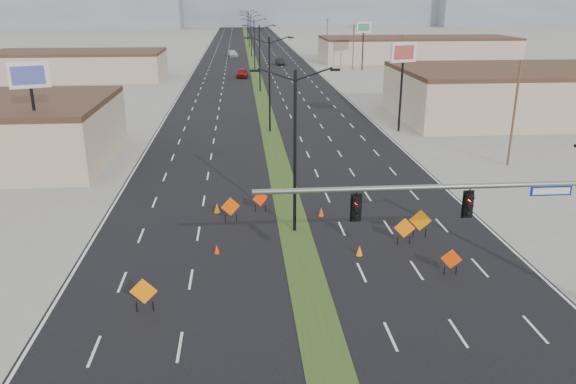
{
  "coord_description": "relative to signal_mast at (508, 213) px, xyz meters",
  "views": [
    {
      "loc": [
        -3.2,
        -20.37,
        13.82
      ],
      "look_at": [
        -0.57,
        10.25,
        3.2
      ],
      "focal_mm": 35.0,
      "sensor_mm": 36.0,
      "label": 1
    }
  ],
  "objects": [
    {
      "name": "construction_sign_3",
      "position": [
        -1.06,
        8.36,
        -3.74
      ],
      "size": [
        1.31,
        0.31,
        1.77
      ],
      "rotation": [
        0.0,
        0.0,
        -0.2
      ],
      "color": "orange",
      "rests_on": "ground"
    },
    {
      "name": "streetlight_6",
      "position": [
        -8.56,
        178.0,
        0.63
      ],
      "size": [
        5.15,
        0.24,
        10.02
      ],
      "color": "black",
      "rests_on": "ground"
    },
    {
      "name": "cone_2",
      "position": [
        -6.54,
        12.34,
        -4.49
      ],
      "size": [
        0.45,
        0.45,
        0.61
      ],
      "primitive_type": "cone",
      "rotation": [
        0.0,
        0.0,
        0.28
      ],
      "color": "#F04105",
      "rests_on": "ground"
    },
    {
      "name": "streetlight_2",
      "position": [
        -8.56,
        66.0,
        0.63
      ],
      "size": [
        5.15,
        0.24,
        10.02
      ],
      "color": "black",
      "rests_on": "ground"
    },
    {
      "name": "construction_sign_1",
      "position": [
        -12.56,
        11.89,
        -3.8
      ],
      "size": [
        1.23,
        0.35,
        1.68
      ],
      "rotation": [
        0.0,
        0.0,
        0.25
      ],
      "color": "#DF4B04",
      "rests_on": "ground"
    },
    {
      "name": "utility_pole_1",
      "position": [
        11.44,
        58.0,
        -0.12
      ],
      "size": [
        1.6,
        0.2,
        9.0
      ],
      "color": "#4C3823",
      "rests_on": "ground"
    },
    {
      "name": "streetlight_4",
      "position": [
        -8.56,
        122.0,
        0.63
      ],
      "size": [
        5.15,
        0.24,
        10.02
      ],
      "color": "black",
      "rests_on": "ground"
    },
    {
      "name": "construction_sign_0",
      "position": [
        -16.43,
        1.0,
        -3.78
      ],
      "size": [
        1.29,
        0.11,
        1.72
      ],
      "rotation": [
        0.0,
        0.0,
        -0.05
      ],
      "color": "orange",
      "rests_on": "ground"
    },
    {
      "name": "cone_1",
      "position": [
        -5.24,
        6.11,
        -4.48
      ],
      "size": [
        0.43,
        0.43,
        0.62
      ],
      "primitive_type": "cone",
      "rotation": [
        0.0,
        0.0,
        -0.17
      ],
      "color": "orange",
      "rests_on": "ground"
    },
    {
      "name": "pole_sign_east_near",
      "position": [
        5.56,
        36.94,
        2.96
      ],
      "size": [
        3.03,
        1.39,
        9.5
      ],
      "rotation": [
        0.0,
        0.0,
        0.35
      ],
      "color": "black",
      "rests_on": "ground"
    },
    {
      "name": "streetlight_3",
      "position": [
        -8.56,
        94.0,
        0.63
      ],
      "size": [
        5.15,
        0.24,
        10.02
      ],
      "color": "black",
      "rests_on": "ground"
    },
    {
      "name": "building_se_far",
      "position": [
        29.44,
        108.0,
        -2.29
      ],
      "size": [
        44.0,
        16.0,
        5.0
      ],
      "primitive_type": "cube",
      "color": "#C4AC8C",
      "rests_on": "ground"
    },
    {
      "name": "construction_sign_2",
      "position": [
        -10.56,
        13.55,
        -3.88
      ],
      "size": [
        1.09,
        0.51,
        1.56
      ],
      "rotation": [
        0.0,
        0.0,
        0.42
      ],
      "color": "#FE3305",
      "rests_on": "ground"
    },
    {
      "name": "streetlight_0",
      "position": [
        -8.56,
        10.0,
        0.63
      ],
      "size": [
        5.15,
        0.24,
        10.02
      ],
      "color": "black",
      "rests_on": "ground"
    },
    {
      "name": "car_mid",
      "position": [
        -2.75,
        102.95,
        -4.06
      ],
      "size": [
        1.88,
        4.53,
        1.46
      ],
      "primitive_type": "imported",
      "rotation": [
        0.0,
        0.0,
        0.08
      ],
      "color": "black",
      "rests_on": "ground"
    },
    {
      "name": "median_strip",
      "position": [
        -8.56,
        98.0,
        -4.79
      ],
      "size": [
        2.0,
        400.0,
        0.04
      ],
      "primitive_type": "cube",
      "color": "#254117",
      "rests_on": "ground"
    },
    {
      "name": "streetlight_1",
      "position": [
        -8.56,
        38.0,
        0.63
      ],
      "size": [
        5.15,
        0.24,
        10.02
      ],
      "color": "black",
      "rests_on": "ground"
    },
    {
      "name": "streetlight_5",
      "position": [
        -8.56,
        150.0,
        0.63
      ],
      "size": [
        5.15,
        0.24,
        10.02
      ],
      "color": "black",
      "rests_on": "ground"
    },
    {
      "name": "building_se_near",
      "position": [
        25.44,
        43.0,
        -2.04
      ],
      "size": [
        36.0,
        18.0,
        5.5
      ],
      "primitive_type": "cube",
      "color": "#C4AC8C",
      "rests_on": "ground"
    },
    {
      "name": "signal_mast",
      "position": [
        0.0,
        0.0,
        0.0
      ],
      "size": [
        16.3,
        0.6,
        8.0
      ],
      "color": "slate",
      "rests_on": "ground"
    },
    {
      "name": "utility_pole_0",
      "position": [
        11.44,
        23.0,
        -0.12
      ],
      "size": [
        1.6,
        0.2,
        9.0
      ],
      "color": "#4C3823",
      "rests_on": "ground"
    },
    {
      "name": "construction_sign_4",
      "position": [
        -2.3,
        7.44,
        -3.82
      ],
      "size": [
        1.23,
        0.26,
        1.65
      ],
      "rotation": [
        0.0,
        0.0,
        -0.18
      ],
      "color": "orange",
      "rests_on": "ground"
    },
    {
      "name": "car_far",
      "position": [
        -13.22,
        121.54,
        -4.02
      ],
      "size": [
        2.86,
        5.54,
        1.54
      ],
      "primitive_type": "imported",
      "rotation": [
        0.0,
        0.0,
        0.14
      ],
      "color": "silver",
      "rests_on": "ground"
    },
    {
      "name": "cone_0",
      "position": [
        -13.31,
        7.07,
        -4.53
      ],
      "size": [
        0.4,
        0.4,
        0.53
      ],
      "primitive_type": "cone",
      "rotation": [
        0.0,
        0.0,
        0.3
      ],
      "color": "#F73005",
      "rests_on": "ground"
    },
    {
      "name": "pole_sign_west",
      "position": [
        -27.97,
        23.08,
        2.72
      ],
      "size": [
        2.92,
        1.46,
        9.23
      ],
      "rotation": [
        0.0,
        0.0,
        0.39
      ],
      "color": "black",
      "rests_on": "ground"
    },
    {
      "name": "pole_sign_east_far",
      "position": [
        13.25,
        92.27,
        2.88
      ],
      "size": [
        3.08,
        0.97,
        9.41
      ],
      "rotation": [
        0.0,
        0.0,
        0.21
      ],
      "color": "black",
      "rests_on": "ground"
    },
    {
      "name": "construction_sign_5",
      "position": [
        -0.95,
        3.39,
        -3.93
      ],
      "size": [
        1.06,
        0.37,
        1.47
      ],
      "rotation": [
        0.0,
        0.0,
        -0.3
      ],
      "color": "#E93D04",
      "rests_on": "ground"
    },
    {
      "name": "building_sw_far",
      "position": [
        -40.56,
        83.0,
        -2.54
      ],
      "size": [
        30.0,
        14.0,
        4.5
      ],
      "primitive_type": "cube",
      "color": "#C4AC8C",
      "rests_on": "ground"
    },
    {
      "name": "road_surface",
      "position": [
        -8.56,
        98.0,
        -4.79
      ],
      "size": [
        25.0,
        400.0,
        0.02
      ],
      "primitive_type": "cube",
      "color": "black",
      "rests_on": "ground"
    },
    {
      "name": "mesa_east",
      "position": [
        171.44,
        288.0,
        4.21
      ],
      "size": [
        160.0,
        50.0,
        18.0
      ],
      "primitive_type": "cube",
      "color": "gray",
      "rests_on": "ground"
    },
    {
      "name": "ground",
      "position": [
        -8.56,
        -2.0,
        -4.79
      ],
      "size": [
        600.0,
        600.0,
        0.0
      ],
      "primitive_type": "plane",
      "color": "gray",
      "rests_on": "ground"
    },
    {
      "name": "car_left",
      "position": [
        -11.19,
        82.95,
        -3.97
      ],
      "size": [
        2.13,
        4.88,
        1.64
      ],
      "primitive_type": "imported",
      "rotation": [
        0.0,
        0.0,
        -0.04
      ],
      "color": "maroon",
      "rests_on": "ground"
    },
    {
      "name": "cone_3",
      "position": [
        -13.51,
        13.56,
        -4.45
      ],
      "size": [
        0.41,
        0.41,
        0.68
      ],
      "primitive_type": "cone",
      "rotation": [
        0.0,
        0.0,
        -0.02
      ],
      "color": "orange",
      "rests_on": "ground"
    },
    {
      "name": "utility_pole_3",
      "position": [
        11.44,
        128.0,
        -0.12
      ],
      "size": [
        1.6,
        0.2,
        9.0
      ],
      "color": "#4C3823",
      "rests_on": "ground"
    },
    {
      "name": "utility_pole_2",
      "position": [
        11.44,
        93.0,
        -0.12
      ],
      "size": [
        1.6,
        0.2,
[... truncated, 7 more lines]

